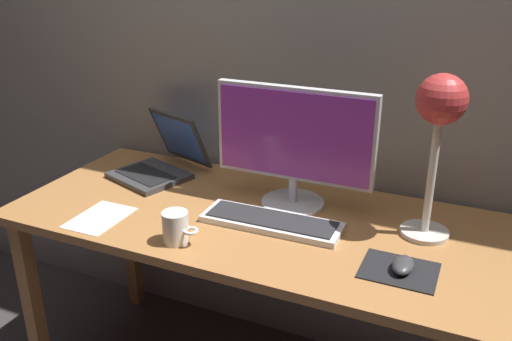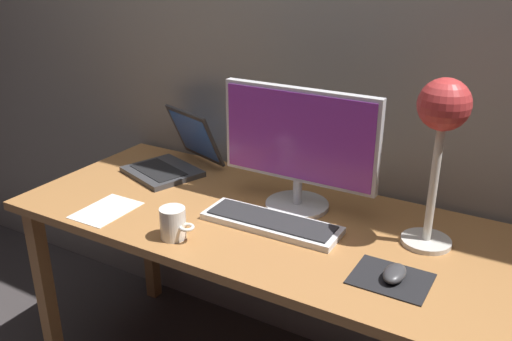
{
  "view_description": "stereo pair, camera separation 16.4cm",
  "coord_description": "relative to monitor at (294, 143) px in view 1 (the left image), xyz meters",
  "views": [
    {
      "loc": [
        0.65,
        -1.44,
        1.54
      ],
      "look_at": [
        0.03,
        -0.05,
        0.92
      ],
      "focal_mm": 38.21,
      "sensor_mm": 36.0,
      "label": 1
    },
    {
      "loc": [
        0.79,
        -1.36,
        1.54
      ],
      "look_at": [
        0.03,
        -0.05,
        0.92
      ],
      "focal_mm": 38.21,
      "sensor_mm": 36.0,
      "label": 2
    }
  ],
  "objects": [
    {
      "name": "mousepad",
      "position": [
        0.4,
        -0.26,
        -0.22
      ],
      "size": [
        0.2,
        0.16,
        0.0
      ],
      "primitive_type": "cube",
      "color": "black",
      "rests_on": "desk"
    },
    {
      "name": "mouse",
      "position": [
        0.41,
        -0.26,
        -0.2
      ],
      "size": [
        0.06,
        0.1,
        0.03
      ],
      "primitive_type": "ellipsoid",
      "color": "#38383A",
      "rests_on": "mousepad"
    },
    {
      "name": "coffee_mug",
      "position": [
        -0.22,
        -0.37,
        -0.18
      ],
      "size": [
        0.11,
        0.08,
        0.1
      ],
      "color": "white",
      "rests_on": "desk"
    },
    {
      "name": "back_wall",
      "position": [
        -0.08,
        0.28,
        0.34
      ],
      "size": [
        4.8,
        0.06,
        2.6
      ],
      "primitive_type": "cube",
      "color": "gray",
      "rests_on": "ground"
    },
    {
      "name": "desk_lamp",
      "position": [
        0.43,
        -0.03,
        0.14
      ],
      "size": [
        0.14,
        0.14,
        0.49
      ],
      "color": "beige",
      "rests_on": "desk"
    },
    {
      "name": "monitor",
      "position": [
        0.0,
        0.0,
        0.0
      ],
      "size": [
        0.53,
        0.21,
        0.4
      ],
      "color": "silver",
      "rests_on": "desk"
    },
    {
      "name": "laptop",
      "position": [
        -0.55,
        0.07,
        -0.16
      ],
      "size": [
        0.35,
        0.38,
        0.23
      ],
      "color": "#38383A",
      "rests_on": "desk"
    },
    {
      "name": "desk",
      "position": [
        -0.08,
        -0.12,
        -0.3
      ],
      "size": [
        1.6,
        0.7,
        0.74
      ],
      "color": "#A8703D",
      "rests_on": "ground"
    },
    {
      "name": "keyboard_main",
      "position": [
        -0.01,
        -0.16,
        -0.21
      ],
      "size": [
        0.44,
        0.15,
        0.03
      ],
      "color": "silver",
      "rests_on": "desk"
    },
    {
      "name": "paper_sheet_near_mouse",
      "position": [
        -0.53,
        -0.34,
        -0.22
      ],
      "size": [
        0.15,
        0.21,
        0.0
      ],
      "primitive_type": "cube",
      "rotation": [
        0.0,
        0.0,
        0.01
      ],
      "color": "white",
      "rests_on": "desk"
    }
  ]
}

